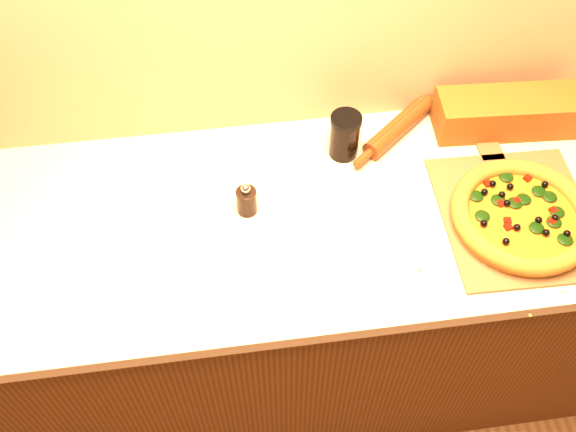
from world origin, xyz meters
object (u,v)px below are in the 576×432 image
Objects in this scene: pizza_peel at (514,211)px; pepper_grinder at (247,200)px; dark_jar at (345,136)px; rolling_pin at (399,126)px; pizza at (522,216)px.

pizza_peel is 5.80× the size of pepper_grinder.
rolling_pin is at bearing 17.98° from dark_jar.
pizza_peel is 4.27× the size of dark_jar.
rolling_pin is (-0.22, 0.31, 0.02)m from pizza_peel.
dark_jar is (0.28, 0.16, 0.03)m from pepper_grinder.
dark_jar reaches higher than pizza_peel.
pizza is at bearing -11.30° from pepper_grinder.
pizza is 0.41m from rolling_pin.
dark_jar is at bearing 148.22° from pizza_peel.
pizza is at bearing -57.23° from rolling_pin.
pizza is 0.49m from dark_jar.
pepper_grinder is (-0.66, 0.10, 0.04)m from pizza_peel.
pizza is 2.65× the size of dark_jar.
rolling_pin is 2.34× the size of dark_jar.
pepper_grinder is at bearing 173.31° from pizza_peel.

